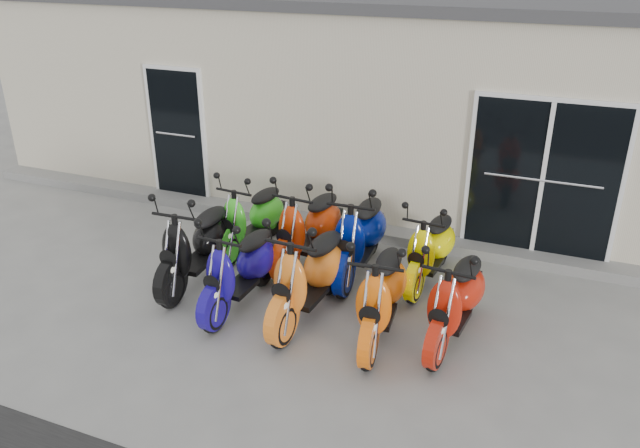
# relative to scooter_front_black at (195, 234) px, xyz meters

# --- Properties ---
(ground) EXTENTS (80.00, 80.00, 0.00)m
(ground) POSITION_rel_scooter_front_black_xyz_m (1.40, 0.19, -0.70)
(ground) COLOR gray
(ground) RESTS_ON ground
(building) EXTENTS (14.00, 6.00, 3.20)m
(building) POSITION_rel_scooter_front_black_xyz_m (1.40, 5.39, 0.90)
(building) COLOR beige
(building) RESTS_ON ground
(front_step) EXTENTS (14.00, 0.40, 0.15)m
(front_step) POSITION_rel_scooter_front_black_xyz_m (1.40, 2.21, -0.62)
(front_step) COLOR gray
(front_step) RESTS_ON ground
(door_left) EXTENTS (1.07, 0.08, 2.22)m
(door_left) POSITION_rel_scooter_front_black_xyz_m (-1.80, 2.36, 0.56)
(door_left) COLOR black
(door_left) RESTS_ON front_step
(door_right) EXTENTS (2.02, 0.08, 2.22)m
(door_right) POSITION_rel_scooter_front_black_xyz_m (4.00, 2.36, 0.56)
(door_right) COLOR black
(door_right) RESTS_ON front_step
(scooter_front_black) EXTENTS (0.77, 1.91, 1.39)m
(scooter_front_black) POSITION_rel_scooter_front_black_xyz_m (0.00, 0.00, 0.00)
(scooter_front_black) COLOR black
(scooter_front_black) RESTS_ON ground
(scooter_front_blue) EXTENTS (0.70, 1.79, 1.31)m
(scooter_front_blue) POSITION_rel_scooter_front_black_xyz_m (0.81, -0.30, -0.04)
(scooter_front_blue) COLOR #180C87
(scooter_front_blue) RESTS_ON ground
(scooter_front_orange_a) EXTENTS (0.82, 1.97, 1.43)m
(scooter_front_orange_a) POSITION_rel_scooter_front_black_xyz_m (1.68, -0.22, 0.02)
(scooter_front_orange_a) COLOR orange
(scooter_front_orange_a) RESTS_ON ground
(scooter_front_orange_b) EXTENTS (0.85, 1.89, 1.35)m
(scooter_front_orange_b) POSITION_rel_scooter_front_black_xyz_m (2.57, -0.27, -0.02)
(scooter_front_orange_b) COLOR orange
(scooter_front_orange_b) RESTS_ON ground
(scooter_front_red) EXTENTS (0.83, 1.83, 1.31)m
(scooter_front_red) POSITION_rel_scooter_front_black_xyz_m (3.36, -0.04, -0.04)
(scooter_front_red) COLOR red
(scooter_front_red) RESTS_ON ground
(scooter_back_green) EXTENTS (0.80, 1.81, 1.30)m
(scooter_back_green) POSITION_rel_scooter_front_black_xyz_m (0.22, 1.12, -0.05)
(scooter_back_green) COLOR #3EE327
(scooter_back_green) RESTS_ON ground
(scooter_back_red) EXTENTS (0.88, 1.93, 1.38)m
(scooter_back_red) POSITION_rel_scooter_front_black_xyz_m (1.13, 1.06, -0.01)
(scooter_back_red) COLOR red
(scooter_back_red) RESTS_ON ground
(scooter_back_blue) EXTENTS (0.78, 1.97, 1.43)m
(scooter_back_blue) POSITION_rel_scooter_front_black_xyz_m (1.88, 1.02, 0.02)
(scooter_back_blue) COLOR #01137B
(scooter_back_blue) RESTS_ON ground
(scooter_back_yellow) EXTENTS (0.76, 1.74, 1.25)m
(scooter_back_yellow) POSITION_rel_scooter_front_black_xyz_m (2.81, 1.15, -0.07)
(scooter_back_yellow) COLOR #FFF300
(scooter_back_yellow) RESTS_ON ground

